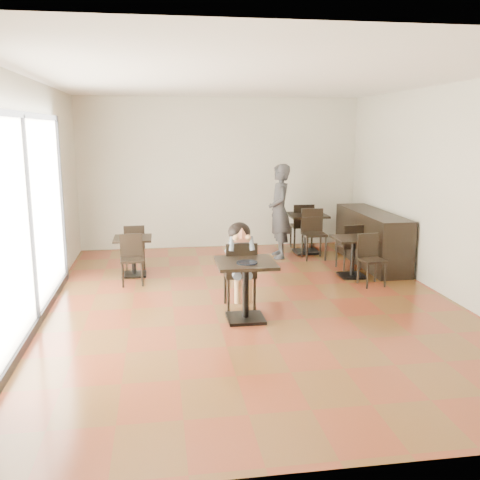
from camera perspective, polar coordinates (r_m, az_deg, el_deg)
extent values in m
cube|color=brown|center=(7.98, 1.34, -6.72)|extent=(6.00, 8.00, 0.01)
cube|color=white|center=(7.60, 1.46, 16.81)|extent=(6.00, 8.00, 0.01)
cube|color=beige|center=(11.57, -2.09, 7.13)|extent=(6.00, 0.01, 3.20)
cube|color=beige|center=(3.82, 11.94, -2.56)|extent=(6.00, 0.01, 3.20)
cube|color=beige|center=(7.70, -21.23, 4.03)|extent=(0.01, 8.00, 3.20)
cube|color=beige|center=(8.67, 21.38, 4.79)|extent=(0.01, 8.00, 3.20)
cube|color=white|center=(7.24, -21.71, 1.94)|extent=(0.04, 4.50, 2.60)
cylinder|color=black|center=(6.97, 0.75, -2.43)|extent=(0.27, 0.27, 0.02)
imported|color=#3A3A3E|center=(10.63, 4.23, 3.08)|extent=(0.47, 0.69, 1.87)
cube|color=black|center=(10.46, 13.85, 0.21)|extent=(0.60, 2.40, 1.00)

